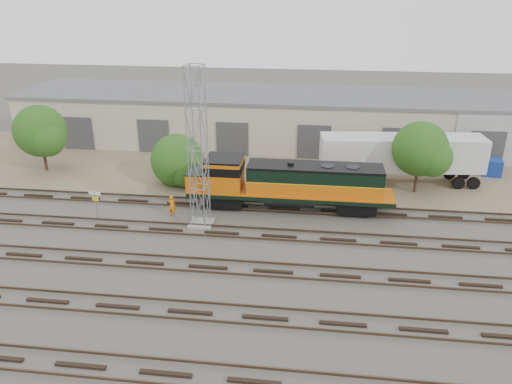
# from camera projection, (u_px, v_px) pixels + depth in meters

# --- Properties ---
(ground) EXTENTS (140.00, 140.00, 0.00)m
(ground) POSITION_uv_depth(u_px,v_px,m) (277.00, 248.00, 32.81)
(ground) COLOR #47423A
(ground) RESTS_ON ground
(dirt_strip) EXTENTS (80.00, 16.00, 0.02)m
(dirt_strip) POSITION_uv_depth(u_px,v_px,m) (291.00, 168.00, 46.47)
(dirt_strip) COLOR #726047
(dirt_strip) RESTS_ON ground
(tracks) EXTENTS (80.00, 20.40, 0.28)m
(tracks) POSITION_uv_depth(u_px,v_px,m) (273.00, 271.00, 30.04)
(tracks) COLOR black
(tracks) RESTS_ON ground
(warehouse) EXTENTS (58.40, 10.40, 5.30)m
(warehouse) POSITION_uv_depth(u_px,v_px,m) (296.00, 119.00, 52.69)
(warehouse) COLOR #BBAF9C
(warehouse) RESTS_ON ground
(locomotive) EXTENTS (15.49, 2.72, 3.72)m
(locomotive) POSITION_uv_depth(u_px,v_px,m) (286.00, 183.00, 37.40)
(locomotive) COLOR black
(locomotive) RESTS_ON tracks
(signal_tower) EXTENTS (1.67, 1.67, 11.31)m
(signal_tower) POSITION_uv_depth(u_px,v_px,m) (198.00, 152.00, 33.71)
(signal_tower) COLOR gray
(signal_tower) RESTS_ON ground
(sign_post) EXTENTS (0.94, 0.18, 2.30)m
(sign_post) POSITION_uv_depth(u_px,v_px,m) (95.00, 200.00, 35.93)
(sign_post) COLOR gray
(sign_post) RESTS_ON ground
(worker) EXTENTS (0.70, 0.55, 1.67)m
(worker) POSITION_uv_depth(u_px,v_px,m) (172.00, 206.00, 36.88)
(worker) COLOR orange
(worker) RESTS_ON ground
(semi_trailer) EXTENTS (13.81, 4.02, 4.19)m
(semi_trailer) POSITION_uv_depth(u_px,v_px,m) (405.00, 154.00, 42.10)
(semi_trailer) COLOR silver
(semi_trailer) RESTS_ON ground
(dumpster_blue) EXTENTS (1.81, 1.72, 1.50)m
(dumpster_blue) POSITION_uv_depth(u_px,v_px,m) (492.00, 167.00, 44.63)
(dumpster_blue) COLOR navy
(dumpster_blue) RESTS_ON ground
(tree_west) EXTENTS (4.87, 4.64, 6.07)m
(tree_west) POSITION_uv_depth(u_px,v_px,m) (42.00, 133.00, 44.45)
(tree_west) COLOR #382619
(tree_west) RESTS_ON ground
(tree_mid) EXTENTS (4.78, 4.56, 4.56)m
(tree_mid) POSITION_uv_depth(u_px,v_px,m) (180.00, 163.00, 42.41)
(tree_mid) COLOR #382619
(tree_mid) RESTS_ON ground
(tree_east) EXTENTS (4.66, 4.44, 5.99)m
(tree_east) POSITION_uv_depth(u_px,v_px,m) (423.00, 151.00, 39.70)
(tree_east) COLOR #382619
(tree_east) RESTS_ON ground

